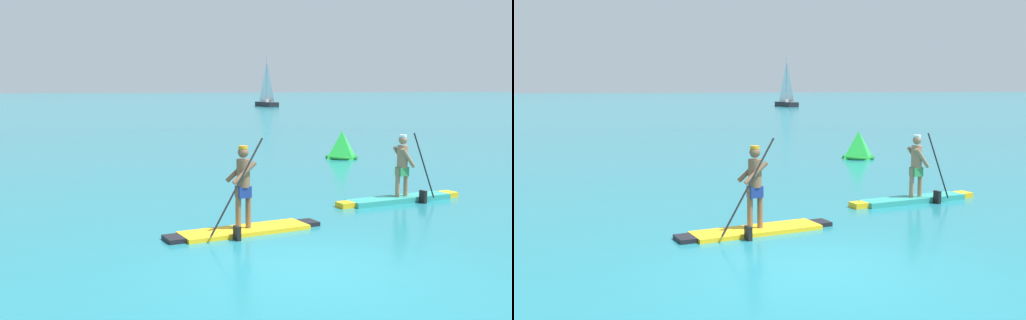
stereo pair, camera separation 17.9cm
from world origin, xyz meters
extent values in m
plane|color=#1E727F|center=(0.00, 0.00, 0.00)|extent=(440.00, 440.00, 0.00)
cube|color=yellow|center=(-0.42, 2.52, 0.04)|extent=(2.67, 1.23, 0.08)
cube|color=black|center=(-1.84, 2.22, 0.04)|extent=(0.42, 0.56, 0.08)
cube|color=black|center=(0.99, 2.82, 0.04)|extent=(0.40, 0.49, 0.08)
cylinder|color=brown|center=(-0.56, 2.49, 0.49)|extent=(0.11, 0.11, 0.81)
cylinder|color=brown|center=(-0.35, 2.53, 0.49)|extent=(0.11, 0.11, 0.81)
cube|color=navy|center=(-0.45, 2.51, 0.81)|extent=(0.30, 0.27, 0.22)
cylinder|color=brown|center=(-0.45, 2.51, 1.17)|extent=(0.26, 0.26, 0.54)
sphere|color=brown|center=(-0.45, 2.51, 1.57)|extent=(0.21, 0.21, 0.21)
cylinder|color=orange|center=(-0.45, 2.51, 1.67)|extent=(0.18, 0.18, 0.06)
cylinder|color=brown|center=(-0.47, 2.35, 1.20)|extent=(0.51, 0.20, 0.44)
cylinder|color=brown|center=(-0.53, 2.65, 1.20)|extent=(0.51, 0.20, 0.44)
cylinder|color=black|center=(-0.70, 1.99, 1.00)|extent=(1.06, 0.26, 1.77)
cube|color=black|center=(-0.70, 1.99, 0.10)|extent=(0.12, 0.21, 0.32)
cube|color=teal|center=(3.99, 4.56, 0.06)|extent=(2.87, 1.10, 0.13)
cube|color=yellow|center=(5.55, 4.87, 0.06)|extent=(0.42, 0.46, 0.13)
cube|color=yellow|center=(2.44, 4.26, 0.06)|extent=(0.41, 0.40, 0.13)
cylinder|color=#997051|center=(4.19, 4.60, 0.48)|extent=(0.11, 0.11, 0.71)
cylinder|color=#997051|center=(3.94, 4.55, 0.48)|extent=(0.11, 0.11, 0.71)
cube|color=#338C4C|center=(4.07, 4.58, 0.75)|extent=(0.30, 0.27, 0.22)
cylinder|color=#997051|center=(4.07, 4.58, 1.12)|extent=(0.26, 0.26, 0.55)
sphere|color=#997051|center=(4.07, 4.58, 1.52)|extent=(0.21, 0.21, 0.21)
cylinder|color=white|center=(4.07, 4.58, 1.62)|extent=(0.18, 0.18, 0.06)
cylinder|color=#997051|center=(4.09, 4.73, 1.10)|extent=(0.43, 0.16, 0.52)
cylinder|color=#997051|center=(4.14, 4.44, 1.10)|extent=(0.43, 0.16, 0.52)
cylinder|color=black|center=(4.48, 4.27, 0.91)|extent=(0.70, 0.17, 1.63)
cube|color=black|center=(4.48, 4.27, 0.15)|extent=(0.12, 0.21, 0.32)
pyramid|color=green|center=(6.12, 13.14, 0.54)|extent=(1.25, 1.25, 1.08)
torus|color=#167226|center=(6.12, 13.14, 0.06)|extent=(1.25, 1.25, 0.12)
cube|color=black|center=(19.10, 69.13, 0.31)|extent=(2.03, 5.06, 0.62)
cylinder|color=#B2B2B7|center=(19.10, 69.13, 3.75)|extent=(0.12, 0.12, 6.27)
pyramid|color=white|center=(19.10, 69.13, 3.38)|extent=(0.98, 2.05, 5.32)
cube|color=silver|center=(19.10, 69.13, 0.80)|extent=(1.20, 1.88, 0.37)
camera|label=1|loc=(-3.16, -8.59, 2.85)|focal=42.22mm
camera|label=2|loc=(-2.99, -8.64, 2.85)|focal=42.22mm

